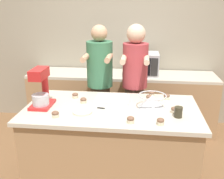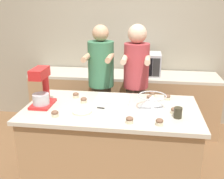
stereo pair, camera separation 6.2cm
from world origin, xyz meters
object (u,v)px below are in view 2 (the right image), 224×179
object	(u,v)px
cupcake_1	(130,120)
cupcake_0	(150,98)
cupcake_7	(45,93)
cupcake_9	(174,110)
person_right	(136,87)
cupcake_6	(167,97)
cupcake_8	(76,95)
cupcake_2	(55,114)
cupcake_5	(159,122)
person_left	(101,87)
microwave_oven	(144,64)
mixing_bowl	(152,101)
knife	(106,109)
cupcake_3	(153,94)
cupcake_4	(84,100)
stand_mixer	(42,89)
drinking_glass	(178,113)
small_plate	(82,112)

from	to	relation	value
cupcake_1	cupcake_0	bearing A→B (deg)	73.30
cupcake_7	cupcake_9	world-z (taller)	same
person_right	cupcake_6	world-z (taller)	person_right
cupcake_1	cupcake_8	size ratio (longest dim) A/B	1.00
cupcake_1	cupcake_2	distance (m)	0.71
person_right	cupcake_5	xyz separation A→B (m)	(0.26, -1.00, 0.02)
person_left	cupcake_6	bearing A→B (deg)	-23.36
cupcake_5	cupcake_6	bearing A→B (deg)	80.53
person_right	cupcake_1	world-z (taller)	person_right
microwave_oven	mixing_bowl	bearing A→B (deg)	-84.88
person_left	cupcake_7	world-z (taller)	person_left
knife	cupcake_1	distance (m)	0.39
cupcake_3	cupcake_6	xyz separation A→B (m)	(0.16, -0.08, 0.00)
cupcake_0	cupcake_5	xyz separation A→B (m)	(0.09, -0.60, 0.00)
person_left	cupcake_4	size ratio (longest dim) A/B	24.30
cupcake_9	cupcake_5	bearing A→B (deg)	-118.72
stand_mixer	cupcake_1	distance (m)	0.99
cupcake_6	stand_mixer	bearing A→B (deg)	-165.06
mixing_bowl	cupcake_0	world-z (taller)	mixing_bowl
knife	cupcake_7	size ratio (longest dim) A/B	3.22
cupcake_0	cupcake_1	distance (m)	0.62
cupcake_8	cupcake_3	bearing A→B (deg)	10.60
drinking_glass	cupcake_4	bearing A→B (deg)	165.22
small_plate	cupcake_4	distance (m)	0.26
mixing_bowl	small_plate	distance (m)	0.71
cupcake_4	cupcake_0	bearing A→B (deg)	13.07
cupcake_1	cupcake_5	size ratio (longest dim) A/B	1.00
cupcake_1	person_right	bearing A→B (deg)	89.70
cupcake_4	cupcake_5	distance (m)	0.90
cupcake_3	cupcake_8	xyz separation A→B (m)	(-0.86, -0.16, 0.00)
drinking_glass	mixing_bowl	bearing A→B (deg)	140.66
cupcake_3	cupcake_9	world-z (taller)	same
person_left	cupcake_5	world-z (taller)	person_left
cupcake_3	cupcake_9	size ratio (longest dim) A/B	1.00
person_right	cupcake_0	world-z (taller)	person_right
cupcake_4	cupcake_9	bearing A→B (deg)	-9.38
cupcake_9	cupcake_4	bearing A→B (deg)	170.62
small_plate	cupcake_7	distance (m)	0.68
cupcake_3	cupcake_8	size ratio (longest dim) A/B	1.00
cupcake_2	cupcake_7	world-z (taller)	same
cupcake_9	small_plate	bearing A→B (deg)	-173.73
cupcake_4	cupcake_6	size ratio (longest dim) A/B	1.00
knife	cupcake_1	world-z (taller)	cupcake_1
cupcake_7	small_plate	bearing A→B (deg)	-37.59
stand_mixer	cupcake_0	world-z (taller)	stand_mixer
cupcake_2	cupcake_4	bearing A→B (deg)	64.49
cupcake_1	cupcake_5	bearing A→B (deg)	-1.07
cupcake_3	cupcake_6	distance (m)	0.18
cupcake_7	cupcake_9	xyz separation A→B (m)	(1.43, -0.32, 0.00)
small_plate	cupcake_6	xyz separation A→B (m)	(0.85, 0.47, 0.02)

